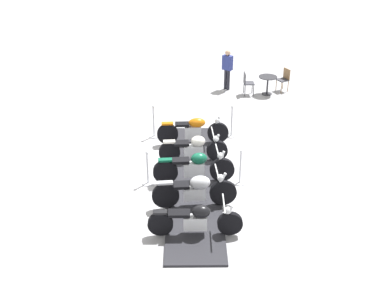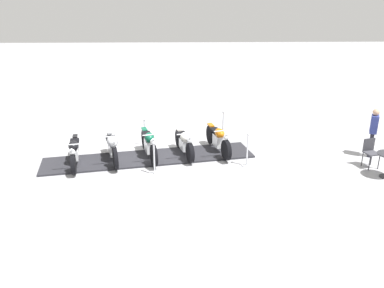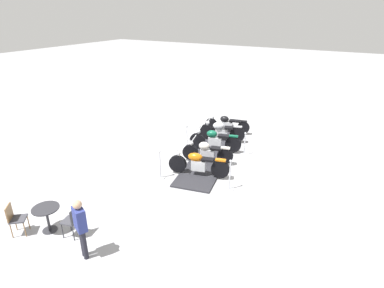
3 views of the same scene
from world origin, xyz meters
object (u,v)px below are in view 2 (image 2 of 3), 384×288
motorcycle_copper (218,139)px  stanchion_right_rear (247,155)px  stanchion_right_mid (154,165)px  bystander_person (373,128)px  motorcycle_black (74,151)px  motorcycle_cream (184,142)px  motorcycle_forest (149,144)px  stanchion_left_mid (145,137)px  motorcycle_chrome (112,147)px  cafe_chair_across_table (370,151)px  stanchion_left_rear (223,130)px

motorcycle_copper → stanchion_right_rear: 1.40m
stanchion_right_mid → bystander_person: bystander_person is taller
motorcycle_black → motorcycle_cream: 3.58m
motorcycle_cream → motorcycle_copper: bearing=86.6°
motorcycle_forest → motorcycle_copper: 2.38m
motorcycle_black → stanchion_left_mid: stanchion_left_mid is taller
stanchion_right_rear → motorcycle_black: bearing=177.7°
stanchion_right_rear → bystander_person: bearing=8.8°
stanchion_right_mid → stanchion_left_mid: bearing=101.0°
motorcycle_chrome → motorcycle_copper: bearing=85.7°
stanchion_right_mid → stanchion_left_mid: (-0.49, 2.54, -0.01)m
motorcycle_chrome → motorcycle_cream: 2.38m
motorcycle_cream → motorcycle_forest: bearing=-93.5°
motorcycle_black → stanchion_left_mid: size_ratio=2.16×
motorcycle_black → bystander_person: size_ratio=1.35×
motorcycle_forest → motorcycle_cream: 1.19m
cafe_chair_across_table → bystander_person: 1.07m
motorcycle_forest → stanchion_right_mid: size_ratio=2.10×
motorcycle_copper → stanchion_left_mid: 2.73m
cafe_chair_across_table → stanchion_right_rear: bearing=-105.9°
stanchion_left_mid → bystander_person: size_ratio=0.62×
motorcycle_chrome → stanchion_right_mid: 1.74m
motorcycle_cream → bystander_person: 6.30m
motorcycle_forest → bystander_person: bystander_person is taller
motorcycle_forest → cafe_chair_across_table: 7.07m
motorcycle_chrome → stanchion_right_rear: stanchion_right_rear is taller
motorcycle_chrome → stanchion_right_rear: (4.31, -0.44, -0.18)m
motorcycle_chrome → motorcycle_cream: size_ratio=1.05×
motorcycle_cream → cafe_chair_across_table: size_ratio=2.24×
motorcycle_cream → bystander_person: bystander_person is taller
motorcycle_cream → motorcycle_copper: 1.19m
motorcycle_cream → motorcycle_chrome: bearing=-93.0°
stanchion_right_mid → motorcycle_copper: bearing=38.8°
motorcycle_chrome → stanchion_right_mid: (1.40, -1.00, -0.23)m
motorcycle_black → bystander_person: bystander_person is taller
motorcycle_cream → cafe_chair_across_table: bearing=65.0°
motorcycle_chrome → stanchion_left_mid: bearing=133.8°
motorcycle_forest → bystander_person: bearing=75.1°
motorcycle_cream → stanchion_left_rear: bearing=123.5°
motorcycle_forest → motorcycle_cream: motorcycle_forest is taller
stanchion_left_mid → cafe_chair_across_table: bearing=-16.6°
motorcycle_black → cafe_chair_across_table: 9.36m
stanchion_left_rear → bystander_person: size_ratio=0.68×
stanchion_left_mid → cafe_chair_across_table: (7.26, -2.17, 0.22)m
stanchion_right_rear → bystander_person: bystander_person is taller
motorcycle_black → cafe_chair_across_table: motorcycle_black is taller
stanchion_right_mid → cafe_chair_across_table: (6.77, 0.37, 0.22)m
motorcycle_copper → motorcycle_cream: bearing=-92.8°
motorcycle_cream → stanchion_right_mid: size_ratio=1.92×
cafe_chair_across_table → stanchion_left_rear: bearing=-135.1°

